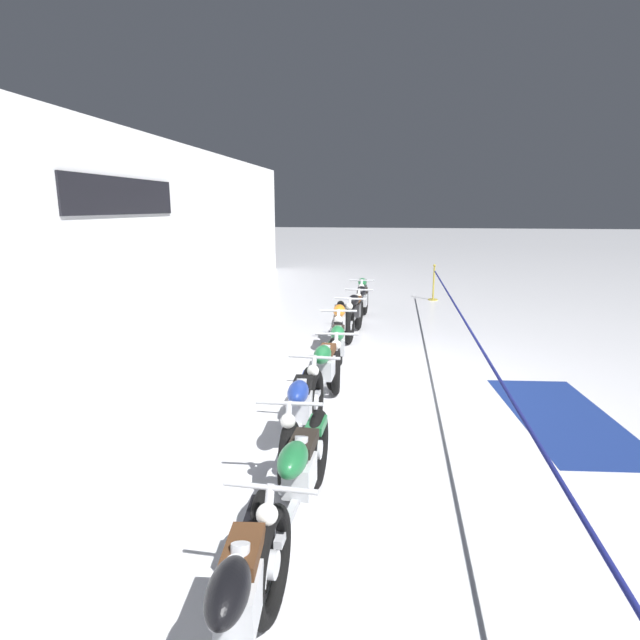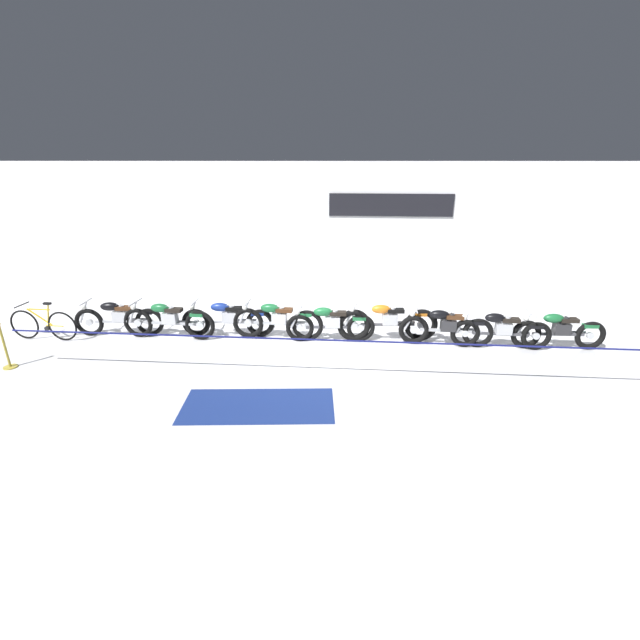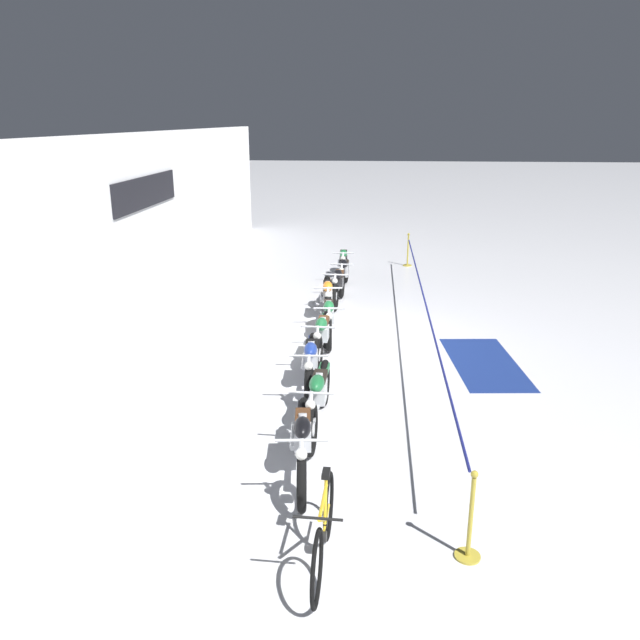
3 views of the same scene
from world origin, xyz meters
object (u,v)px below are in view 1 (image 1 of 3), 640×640
floor_banner (564,417)px  motorcycle_orange_5 (339,327)px  stanchion_far_left (483,362)px  motorcycle_green_1 (298,485)px  motorcycle_black_6 (354,313)px  motorcycle_green_3 (324,374)px  motorcycle_green_4 (338,349)px  motorcycle_green_8 (362,293)px  stanchion_mid_left (433,288)px  motorcycle_black_0 (237,616)px  motorcycle_blue_2 (300,415)px  motorcycle_black_7 (362,303)px

floor_banner → motorcycle_orange_5: bearing=46.4°
stanchion_far_left → floor_banner: 1.35m
motorcycle_green_1 → motorcycle_black_6: (6.82, 0.10, -0.02)m
motorcycle_green_3 → motorcycle_green_4: (1.32, -0.03, -0.03)m
motorcycle_green_8 → floor_banner: (-6.54, -3.07, -0.45)m
motorcycle_orange_5 → stanchion_far_left: bearing=-142.2°
motorcycle_green_4 → stanchion_far_left: 2.43m
motorcycle_black_6 → stanchion_mid_left: size_ratio=2.12×
motorcycle_black_0 → motorcycle_blue_2: size_ratio=0.95×
motorcycle_black_7 → motorcycle_orange_5: bearing=174.7°
motorcycle_green_8 → stanchion_mid_left: (1.81, -1.97, -0.10)m
motorcycle_green_1 → motorcycle_black_6: bearing=0.8°
motorcycle_green_3 → stanchion_far_left: size_ratio=0.17×
motorcycle_black_7 → stanchion_far_left: stanchion_far_left is taller
motorcycle_black_6 → motorcycle_black_0: bearing=-179.9°
stanchion_mid_left → motorcycle_black_6: bearing=156.1°
motorcycle_green_1 → motorcycle_black_6: size_ratio=1.07×
motorcycle_orange_5 → stanchion_mid_left: 6.18m
motorcycle_blue_2 → motorcycle_black_7: 6.65m
motorcycle_black_0 → motorcycle_black_6: (8.15, 0.02, -0.01)m
motorcycle_orange_5 → stanchion_mid_left: size_ratio=2.36×
motorcycle_green_3 → stanchion_mid_left: stanchion_mid_left is taller
motorcycle_green_4 → motorcycle_black_6: (2.78, -0.04, 0.00)m
motorcycle_black_7 → motorcycle_green_3: bearing=178.5°
motorcycle_black_6 → motorcycle_green_1: bearing=-179.2°
motorcycle_black_0 → motorcycle_green_8: (10.77, 0.02, -0.02)m
motorcycle_green_4 → stanchion_far_left: size_ratio=0.16×
motorcycle_green_3 → motorcycle_orange_5: motorcycle_orange_5 is taller
floor_banner → motorcycle_black_6: bearing=32.6°
motorcycle_green_1 → floor_banner: (2.90, -2.96, -0.48)m
motorcycle_blue_2 → motorcycle_black_7: (6.65, -0.23, -0.01)m
motorcycle_green_8 → motorcycle_green_4: bearing=179.6°
motorcycle_black_6 → stanchion_mid_left: bearing=-23.9°
motorcycle_black_6 → motorcycle_green_8: 2.62m
motorcycle_blue_2 → motorcycle_orange_5: size_ratio=0.95×
motorcycle_black_7 → floor_banner: motorcycle_black_7 is taller
stanchion_mid_left → motorcycle_blue_2: bearing=167.8°
motorcycle_black_7 → stanchion_far_left: 5.72m
motorcycle_black_6 → motorcycle_green_8: size_ratio=1.02×
motorcycle_orange_5 → motorcycle_green_8: bearing=-2.4°
motorcycle_green_4 → motorcycle_orange_5: motorcycle_orange_5 is taller
motorcycle_black_6 → motorcycle_black_7: 1.27m
motorcycle_black_0 → motorcycle_green_1: motorcycle_green_1 is taller
motorcycle_green_8 → motorcycle_green_3: bearing=179.5°
motorcycle_black_7 → stanchion_mid_left: 3.68m
motorcycle_green_4 → motorcycle_black_6: size_ratio=0.99×
motorcycle_green_3 → motorcycle_black_6: (4.09, -0.07, -0.03)m
motorcycle_black_7 → motorcycle_blue_2: bearing=178.0°
motorcycle_green_4 → motorcycle_green_8: size_ratio=1.01×
motorcycle_green_3 → motorcycle_black_6: size_ratio=1.03×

